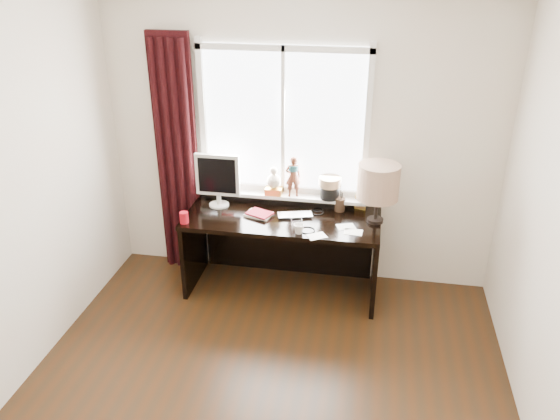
% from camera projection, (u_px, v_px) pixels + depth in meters
% --- Properties ---
extents(ceiling, '(3.50, 4.00, 0.00)m').
position_uv_depth(ceiling, '(242.00, 12.00, 2.49)').
color(ceiling, white).
rests_on(ceiling, wall_back).
extents(wall_back, '(3.50, 0.00, 2.60)m').
position_uv_depth(wall_back, '(301.00, 144.00, 4.82)').
color(wall_back, beige).
rests_on(wall_back, ground).
extents(laptop, '(0.34, 0.27, 0.02)m').
position_uv_depth(laptop, '(295.00, 215.00, 4.75)').
color(laptop, silver).
rests_on(laptop, desk).
extents(mug, '(0.12, 0.12, 0.09)m').
position_uv_depth(mug, '(299.00, 228.00, 4.46)').
color(mug, white).
rests_on(mug, desk).
extents(red_cup, '(0.07, 0.07, 0.10)m').
position_uv_depth(red_cup, '(184.00, 218.00, 4.63)').
color(red_cup, maroon).
rests_on(red_cup, desk).
extents(window, '(1.52, 0.22, 1.40)m').
position_uv_depth(window, '(284.00, 144.00, 4.80)').
color(window, white).
rests_on(window, ground).
extents(curtain, '(0.38, 0.09, 2.25)m').
position_uv_depth(curtain, '(177.00, 159.00, 5.00)').
color(curtain, black).
rests_on(curtain, floor).
extents(desk, '(1.70, 0.70, 0.75)m').
position_uv_depth(desk, '(284.00, 236.00, 4.94)').
color(desk, black).
rests_on(desk, floor).
extents(monitor, '(0.40, 0.18, 0.49)m').
position_uv_depth(monitor, '(218.00, 177.00, 4.84)').
color(monitor, beige).
rests_on(monitor, desk).
extents(notebook_stack, '(0.26, 0.22, 0.03)m').
position_uv_depth(notebook_stack, '(259.00, 214.00, 4.77)').
color(notebook_stack, beige).
rests_on(notebook_stack, desk).
extents(brush_holder, '(0.09, 0.09, 0.25)m').
position_uv_depth(brush_holder, '(340.00, 204.00, 4.84)').
color(brush_holder, black).
rests_on(brush_holder, desk).
extents(icon_frame, '(0.10, 0.04, 0.13)m').
position_uv_depth(icon_frame, '(360.00, 203.00, 4.86)').
color(icon_frame, gold).
rests_on(icon_frame, desk).
extents(table_lamp, '(0.35, 0.35, 0.52)m').
position_uv_depth(table_lamp, '(378.00, 183.00, 4.51)').
color(table_lamp, black).
rests_on(table_lamp, desk).
extents(loose_papers, '(0.46, 0.37, 0.00)m').
position_uv_depth(loose_papers, '(339.00, 232.00, 4.50)').
color(loose_papers, white).
rests_on(loose_papers, desk).
extents(desk_cables, '(0.20, 0.56, 0.01)m').
position_uv_depth(desk_cables, '(313.00, 219.00, 4.70)').
color(desk_cables, black).
rests_on(desk_cables, desk).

